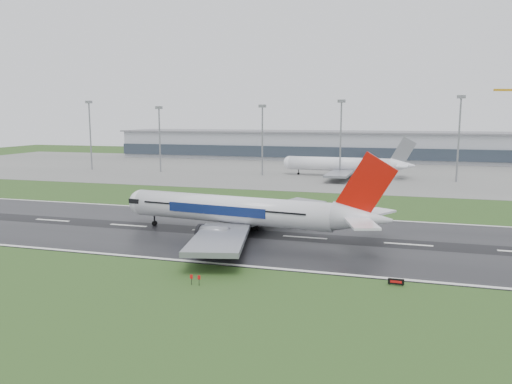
% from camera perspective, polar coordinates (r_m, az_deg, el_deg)
% --- Properties ---
extents(ground, '(520.00, 520.00, 0.00)m').
position_cam_1_polar(ground, '(106.79, -5.04, -4.51)').
color(ground, '#254419').
rests_on(ground, ground).
extents(runway, '(400.00, 45.00, 0.10)m').
position_cam_1_polar(runway, '(106.78, -5.04, -4.49)').
color(runway, black).
rests_on(runway, ground).
extents(apron, '(400.00, 130.00, 0.08)m').
position_cam_1_polar(apron, '(226.39, 6.43, 2.49)').
color(apron, slate).
rests_on(apron, ground).
extents(terminal, '(240.00, 36.00, 15.00)m').
position_cam_1_polar(terminal, '(284.91, 8.50, 5.22)').
color(terminal, '#9599A0').
rests_on(terminal, ground).
extents(main_airliner, '(64.03, 61.65, 17.02)m').
position_cam_1_polar(main_airliner, '(101.29, -0.94, -0.24)').
color(main_airliner, silver).
rests_on(main_airliner, runway).
extents(parked_airliner, '(56.01, 52.50, 15.72)m').
position_cam_1_polar(parked_airliner, '(204.21, 10.07, 3.96)').
color(parked_airliner, white).
rests_on(parked_airliner, apron).
extents(runway_sign, '(2.31, 0.69, 1.04)m').
position_cam_1_polar(runway_sign, '(76.16, 15.70, -9.87)').
color(runway_sign, black).
rests_on(runway_sign, ground).
extents(floodmast_0, '(0.64, 0.64, 29.82)m').
position_cam_1_polar(floodmast_0, '(238.81, -18.39, 6.00)').
color(floodmast_0, gray).
rests_on(floodmast_0, ground).
extents(floodmast_1, '(0.64, 0.64, 27.22)m').
position_cam_1_polar(floodmast_1, '(221.24, -10.94, 5.77)').
color(floodmast_1, gray).
rests_on(floodmast_1, ground).
extents(floodmast_2, '(0.64, 0.64, 27.62)m').
position_cam_1_polar(floodmast_2, '(204.48, 0.73, 5.75)').
color(floodmast_2, gray).
rests_on(floodmast_2, ground).
extents(floodmast_3, '(0.64, 0.64, 29.33)m').
position_cam_1_polar(floodmast_3, '(198.41, 9.64, 5.79)').
color(floodmast_3, gray).
rests_on(floodmast_3, ground).
extents(floodmast_4, '(0.64, 0.64, 30.54)m').
position_cam_1_polar(floodmast_4, '(198.18, 22.13, 5.44)').
color(floodmast_4, gray).
rests_on(floodmast_4, ground).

